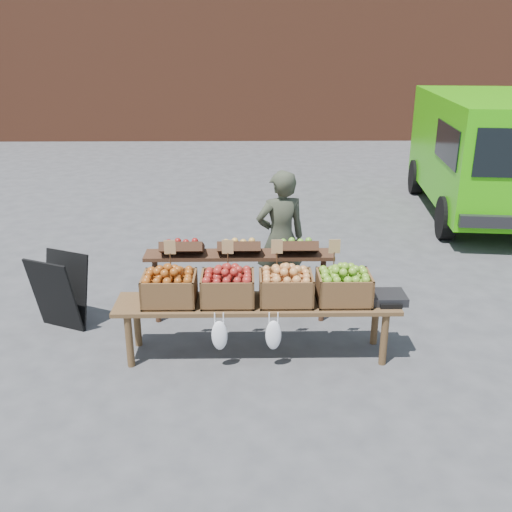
{
  "coord_description": "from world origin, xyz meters",
  "views": [
    {
      "loc": [
        0.07,
        -4.73,
        2.91
      ],
      "look_at": [
        0.15,
        0.71,
        0.85
      ],
      "focal_mm": 40.0,
      "sensor_mm": 36.0,
      "label": 1
    }
  ],
  "objects_px": {
    "vendor": "(281,239)",
    "back_table": "(239,278)",
    "crate_golden_apples": "(170,289)",
    "display_bench": "(257,328)",
    "crate_green_apples": "(344,288)",
    "weighing_scale": "(387,297)",
    "delivery_van": "(487,157)",
    "crate_red_apples": "(286,288)",
    "crate_russet_pears": "(228,289)",
    "chalkboard_sign": "(60,292)"
  },
  "relations": [
    {
      "from": "vendor",
      "to": "display_bench",
      "type": "relative_size",
      "value": 0.59
    },
    {
      "from": "chalkboard_sign",
      "to": "crate_green_apples",
      "type": "relative_size",
      "value": 1.65
    },
    {
      "from": "crate_golden_apples",
      "to": "crate_green_apples",
      "type": "relative_size",
      "value": 1.0
    },
    {
      "from": "delivery_van",
      "to": "chalkboard_sign",
      "type": "height_order",
      "value": "delivery_van"
    },
    {
      "from": "crate_golden_apples",
      "to": "weighing_scale",
      "type": "height_order",
      "value": "crate_golden_apples"
    },
    {
      "from": "chalkboard_sign",
      "to": "crate_green_apples",
      "type": "bearing_deg",
      "value": 12.32
    },
    {
      "from": "crate_golden_apples",
      "to": "crate_red_apples",
      "type": "xyz_separation_m",
      "value": [
        1.1,
        0.0,
        0.0
      ]
    },
    {
      "from": "crate_green_apples",
      "to": "weighing_scale",
      "type": "bearing_deg",
      "value": 0.0
    },
    {
      "from": "back_table",
      "to": "display_bench",
      "type": "bearing_deg",
      "value": -76.34
    },
    {
      "from": "vendor",
      "to": "weighing_scale",
      "type": "distance_m",
      "value": 1.55
    },
    {
      "from": "chalkboard_sign",
      "to": "crate_red_apples",
      "type": "bearing_deg",
      "value": 9.64
    },
    {
      "from": "crate_red_apples",
      "to": "weighing_scale",
      "type": "relative_size",
      "value": 1.47
    },
    {
      "from": "chalkboard_sign",
      "to": "crate_russet_pears",
      "type": "height_order",
      "value": "crate_russet_pears"
    },
    {
      "from": "delivery_van",
      "to": "chalkboard_sign",
      "type": "xyz_separation_m",
      "value": [
        -6.14,
        -4.19,
        -0.62
      ]
    },
    {
      "from": "vendor",
      "to": "crate_red_apples",
      "type": "bearing_deg",
      "value": 74.42
    },
    {
      "from": "crate_russet_pears",
      "to": "weighing_scale",
      "type": "xyz_separation_m",
      "value": [
        1.52,
        0.0,
        -0.1
      ]
    },
    {
      "from": "back_table",
      "to": "weighing_scale",
      "type": "relative_size",
      "value": 6.18
    },
    {
      "from": "crate_golden_apples",
      "to": "weighing_scale",
      "type": "distance_m",
      "value": 2.08
    },
    {
      "from": "back_table",
      "to": "crate_golden_apples",
      "type": "distance_m",
      "value": 0.99
    },
    {
      "from": "crate_green_apples",
      "to": "weighing_scale",
      "type": "xyz_separation_m",
      "value": [
        0.43,
        0.0,
        -0.1
      ]
    },
    {
      "from": "crate_russet_pears",
      "to": "crate_green_apples",
      "type": "distance_m",
      "value": 1.1
    },
    {
      "from": "crate_red_apples",
      "to": "crate_green_apples",
      "type": "xyz_separation_m",
      "value": [
        0.55,
        0.0,
        0.0
      ]
    },
    {
      "from": "back_table",
      "to": "crate_red_apples",
      "type": "distance_m",
      "value": 0.87
    },
    {
      "from": "vendor",
      "to": "crate_golden_apples",
      "type": "distance_m",
      "value": 1.65
    },
    {
      "from": "chalkboard_sign",
      "to": "crate_red_apples",
      "type": "relative_size",
      "value": 1.65
    },
    {
      "from": "back_table",
      "to": "display_bench",
      "type": "relative_size",
      "value": 0.78
    },
    {
      "from": "vendor",
      "to": "display_bench",
      "type": "bearing_deg",
      "value": 61.65
    },
    {
      "from": "back_table",
      "to": "crate_green_apples",
      "type": "distance_m",
      "value": 1.25
    },
    {
      "from": "display_bench",
      "to": "crate_golden_apples",
      "type": "distance_m",
      "value": 0.93
    },
    {
      "from": "crate_golden_apples",
      "to": "crate_red_apples",
      "type": "bearing_deg",
      "value": 0.0
    },
    {
      "from": "delivery_van",
      "to": "crate_golden_apples",
      "type": "xyz_separation_m",
      "value": [
        -4.89,
        -4.81,
        -0.32
      ]
    },
    {
      "from": "delivery_van",
      "to": "display_bench",
      "type": "relative_size",
      "value": 1.7
    },
    {
      "from": "delivery_van",
      "to": "crate_red_apples",
      "type": "height_order",
      "value": "delivery_van"
    },
    {
      "from": "display_bench",
      "to": "crate_green_apples",
      "type": "bearing_deg",
      "value": 0.0
    },
    {
      "from": "delivery_van",
      "to": "back_table",
      "type": "height_order",
      "value": "delivery_van"
    },
    {
      "from": "crate_golden_apples",
      "to": "weighing_scale",
      "type": "bearing_deg",
      "value": 0.0
    },
    {
      "from": "crate_golden_apples",
      "to": "chalkboard_sign",
      "type": "bearing_deg",
      "value": 153.99
    },
    {
      "from": "crate_russet_pears",
      "to": "weighing_scale",
      "type": "bearing_deg",
      "value": 0.0
    },
    {
      "from": "vendor",
      "to": "weighing_scale",
      "type": "relative_size",
      "value": 4.66
    },
    {
      "from": "crate_russet_pears",
      "to": "crate_red_apples",
      "type": "bearing_deg",
      "value": 0.0
    },
    {
      "from": "crate_red_apples",
      "to": "weighing_scale",
      "type": "height_order",
      "value": "crate_red_apples"
    },
    {
      "from": "delivery_van",
      "to": "vendor",
      "type": "distance_m",
      "value": 5.22
    },
    {
      "from": "chalkboard_sign",
      "to": "crate_golden_apples",
      "type": "relative_size",
      "value": 1.65
    },
    {
      "from": "back_table",
      "to": "crate_red_apples",
      "type": "bearing_deg",
      "value": -57.99
    },
    {
      "from": "vendor",
      "to": "crate_golden_apples",
      "type": "relative_size",
      "value": 3.17
    },
    {
      "from": "vendor",
      "to": "display_bench",
      "type": "height_order",
      "value": "vendor"
    },
    {
      "from": "chalkboard_sign",
      "to": "weighing_scale",
      "type": "bearing_deg",
      "value": 13.8
    },
    {
      "from": "crate_russet_pears",
      "to": "crate_green_apples",
      "type": "height_order",
      "value": "same"
    },
    {
      "from": "vendor",
      "to": "back_table",
      "type": "xyz_separation_m",
      "value": [
        -0.47,
        -0.49,
        -0.27
      ]
    },
    {
      "from": "crate_russet_pears",
      "to": "crate_golden_apples",
      "type": "bearing_deg",
      "value": 180.0
    }
  ]
}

